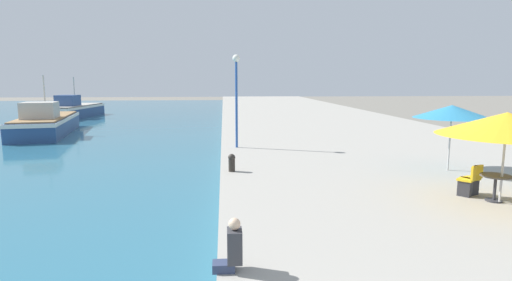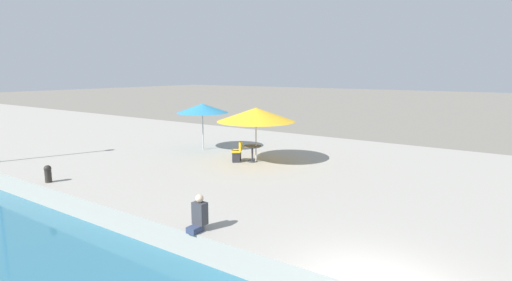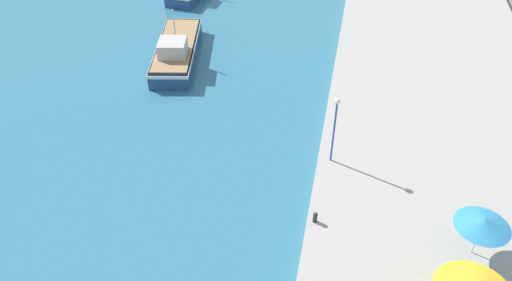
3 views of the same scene
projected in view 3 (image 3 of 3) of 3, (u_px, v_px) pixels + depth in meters
water_basin at (65, 8)px, 50.95m from camera, size 56.00×90.00×0.04m
quay_promenade at (430, 39)px, 44.85m from camera, size 16.00×90.00×0.77m
fishing_boat_near at (177, 50)px, 42.05m from camera, size 5.18×10.83×4.43m
cafe_umbrella_white at (483, 223)px, 23.99m from camera, size 2.71×2.71×2.43m
mooring_bollard at (315, 217)px, 26.78m from camera, size 0.26×0.26×0.65m
lamppost at (335, 120)px, 29.11m from camera, size 0.36×0.36×4.56m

